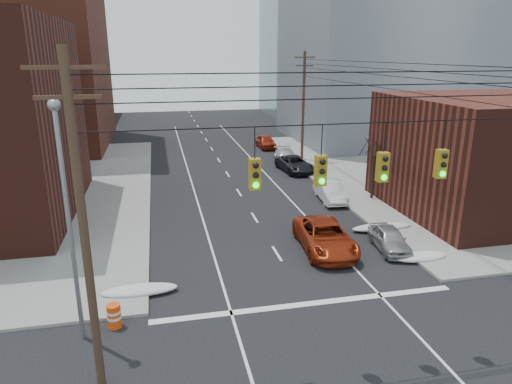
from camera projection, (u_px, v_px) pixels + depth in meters
name	position (u px, v px, depth m)	size (l,w,h in m)	color
sidewalk_ne	(502.00, 166.00, 45.06)	(40.00, 40.00, 0.15)	gray
building_brick_far	(33.00, 83.00, 76.49)	(22.00, 18.00, 12.00)	#471C15
building_office	(384.00, 39.00, 56.32)	(22.00, 20.00, 25.00)	gray
building_glass	(325.00, 52.00, 81.46)	(20.00, 18.00, 22.00)	gray
building_storefront	(512.00, 155.00, 31.80)	(16.00, 12.00, 8.00)	#471C15
utility_pole_left	(83.00, 226.00, 13.75)	(2.20, 0.28, 11.00)	#473323
utility_pole_far	(303.00, 105.00, 46.18)	(2.20, 0.28, 11.00)	#473323
traffic_signals	(352.00, 167.00, 15.06)	(17.00, 0.42, 2.02)	black
street_light	(67.00, 205.00, 16.42)	(0.44, 0.44, 9.32)	gray
bare_tree	(373.00, 170.00, 34.32)	(2.09, 2.20, 4.93)	black
snow_nw	(140.00, 290.00, 21.20)	(3.50, 1.08, 0.42)	silver
snow_ne	(421.00, 257.00, 24.68)	(3.00, 1.08, 0.42)	silver
snow_east_far	(382.00, 227.00, 28.88)	(4.00, 1.08, 0.42)	silver
red_pickup	(325.00, 237.00, 25.86)	(2.67, 5.80, 1.61)	maroon
parked_car_a	(390.00, 239.00, 25.92)	(1.56, 3.88, 1.32)	#A9A9AD
parked_car_b	(330.00, 191.00, 34.58)	(1.59, 4.55, 1.50)	white
parked_car_c	(295.00, 164.00, 43.14)	(2.42, 5.24, 1.46)	black
parked_car_d	(286.00, 157.00, 45.91)	(2.06, 5.06, 1.47)	#BCBDC2
parked_car_e	(266.00, 142.00, 53.89)	(1.81, 4.51, 1.54)	maroon
parked_car_f	(266.00, 143.00, 54.12)	(1.31, 3.76, 1.24)	black
lot_car_a	(38.00, 194.00, 33.40)	(1.49, 4.29, 1.41)	white
lot_car_b	(37.00, 189.00, 34.98)	(2.22, 4.81, 1.34)	silver
construction_barrel	(114.00, 316.00, 18.59)	(0.66, 0.66, 1.00)	#EC470C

